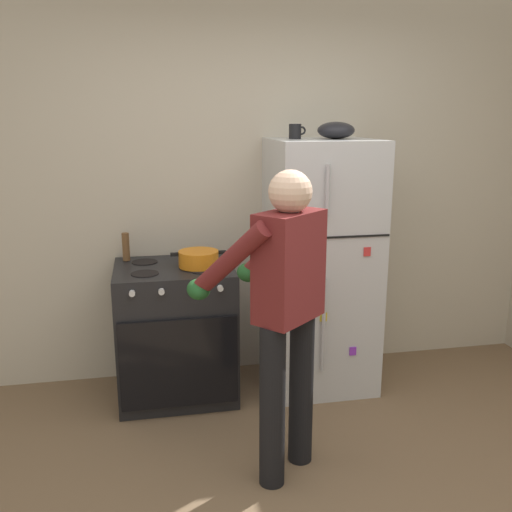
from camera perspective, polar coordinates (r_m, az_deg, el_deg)
name	(u,v)px	position (r m, az deg, el deg)	size (l,w,h in m)	color
kitchen_wall_back	(249,187)	(4.05, -0.71, 7.00)	(6.00, 0.10, 2.70)	beige
refrigerator	(320,266)	(3.88, 6.49, -0.96)	(0.68, 0.72, 1.69)	silver
stove_range	(176,332)	(3.83, -8.08, -7.58)	(0.76, 0.67, 0.90)	black
person_cook	(282,298)	(2.83, 2.65, -4.29)	(0.69, 0.73, 1.60)	black
red_pot	(199,259)	(3.65, -5.80, -0.27)	(0.36, 0.26, 0.10)	orange
coffee_mug	(295,131)	(3.75, 3.99, 12.42)	(0.11, 0.08, 0.10)	black
pepper_mill	(126,247)	(3.87, -12.97, 0.91)	(0.05, 0.05, 0.19)	brown
mixing_bowl	(336,130)	(3.78, 8.06, 12.43)	(0.24, 0.24, 0.11)	black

